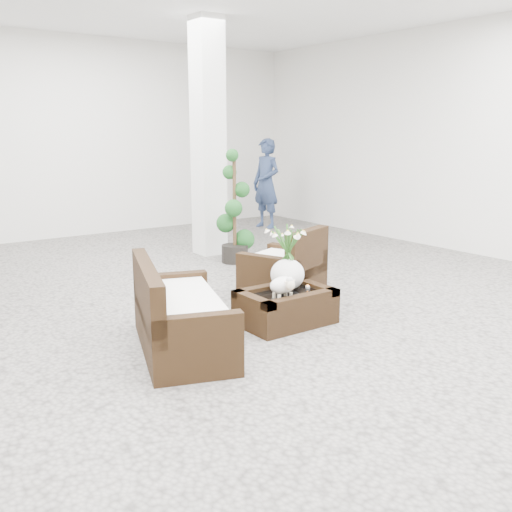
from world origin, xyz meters
TOP-DOWN VIEW (x-y plane):
  - ground at (0.00, 0.00)m, footprint 11.00×11.00m
  - column at (1.20, 2.80)m, footprint 0.40×0.40m
  - coffee_table at (0.06, -0.52)m, footprint 0.90×0.60m
  - sheep_figurine at (-0.06, -0.62)m, footprint 0.28×0.23m
  - planter_narcissus at (0.16, -0.42)m, footprint 0.44×0.44m
  - tealight at (0.36, -0.50)m, footprint 0.04×0.04m
  - armchair at (0.56, 0.17)m, footprint 0.99×0.97m
  - loveseat at (-1.10, -0.54)m, footprint 1.14×1.61m
  - topiary at (1.16, 2.04)m, footprint 0.42×0.42m
  - shopper at (3.37, 4.25)m, footprint 0.51×0.69m

SIDE VIEW (x-z plane):
  - ground at x=0.00m, z-range 0.00..0.00m
  - coffee_table at x=0.06m, z-range 0.00..0.31m
  - tealight at x=0.36m, z-range 0.31..0.34m
  - loveseat at x=-1.10m, z-range 0.00..0.78m
  - armchair at x=0.56m, z-range 0.00..0.83m
  - sheep_figurine at x=-0.06m, z-range 0.31..0.52m
  - planter_narcissus at x=0.16m, z-range 0.31..1.11m
  - topiary at x=1.16m, z-range 0.00..1.59m
  - shopper at x=3.37m, z-range 0.00..1.73m
  - column at x=1.20m, z-range 0.00..3.50m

